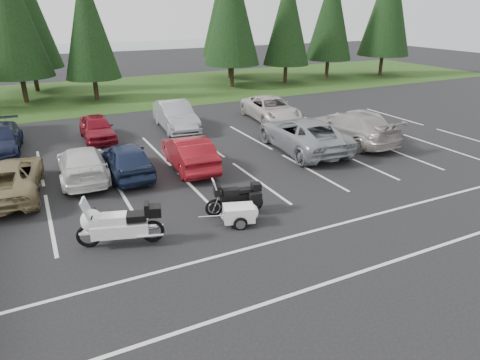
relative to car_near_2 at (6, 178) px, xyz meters
name	(u,v)px	position (x,y,z in m)	size (l,w,h in m)	color
ground	(196,206)	(6.13, -4.08, -0.72)	(120.00, 120.00, 0.00)	black
grass_strip	(92,94)	(6.13, 19.92, -0.72)	(80.00, 16.00, 0.01)	#1E3A12
lake_water	(87,56)	(10.13, 50.92, -0.72)	(70.00, 50.00, 0.02)	slate
stall_markings	(178,187)	(6.13, -2.08, -0.72)	(32.00, 16.00, 0.01)	silver
conifer_4	(9,10)	(1.13, 18.82, 5.81)	(4.80, 4.80, 11.17)	#332316
conifer_5	(88,23)	(6.13, 17.52, 4.91)	(4.14, 4.14, 9.63)	#332316
conifer_6	(231,7)	(18.13, 18.02, 5.99)	(4.93, 4.93, 11.48)	#332316
conifer_7	(288,18)	(23.63, 17.72, 5.09)	(4.27, 4.27, 9.94)	#332316
conifer_8	(331,13)	(29.13, 18.52, 5.45)	(4.53, 4.53, 10.56)	#332316
conifer_9	(388,3)	(35.13, 17.22, 6.35)	(5.19, 5.19, 12.10)	#332316
conifer_back_b	(23,7)	(2.13, 23.42, 6.05)	(4.97, 4.97, 11.58)	#332316
car_near_2	(6,178)	(0.00, 0.00, 0.00)	(2.40, 5.20, 1.44)	olive
car_near_3	(82,163)	(2.85, 0.58, -0.04)	(1.90, 4.68, 1.36)	white
car_near_4	(127,159)	(4.62, 0.16, 0.01)	(1.74, 4.32, 1.47)	#1A2542
car_near_5	(189,152)	(7.31, -0.23, 0.01)	(1.56, 4.47, 1.47)	maroon
car_near_6	(303,134)	(13.36, -0.30, 0.11)	(2.77, 6.00, 1.67)	gray
car_near_7	(351,127)	(16.43, -0.30, 0.10)	(2.29, 5.63, 1.64)	#9F9791
car_near_8	(359,122)	(17.77, 0.61, 0.04)	(1.80, 4.49, 1.53)	silver
car_far_2	(97,128)	(4.35, 6.15, -0.05)	(1.59, 3.96, 1.35)	maroon
car_far_3	(176,116)	(8.89, 6.34, 0.09)	(1.71, 4.91, 1.62)	gray
car_far_4	(271,109)	(15.04, 5.74, 0.01)	(2.43, 5.27, 1.46)	beige
touring_motorcycle	(119,221)	(3.11, -5.63, 0.08)	(2.91, 0.89, 1.61)	white
cargo_trailer	(239,215)	(6.91, -6.06, -0.38)	(1.48, 0.83, 0.69)	white
adventure_motorcycle	(235,195)	(7.13, -5.29, -0.02)	(2.31, 0.80, 1.41)	black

